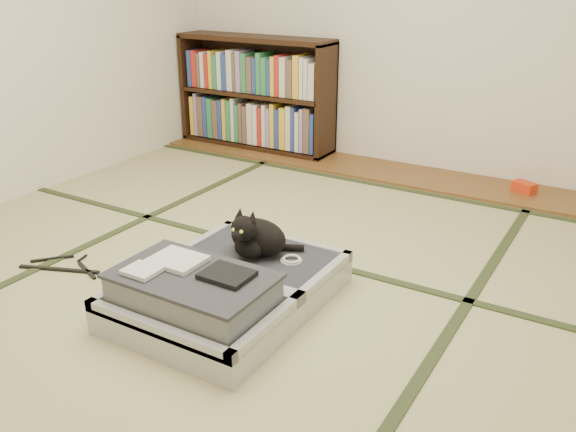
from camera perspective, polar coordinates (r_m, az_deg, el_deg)
The scene contains 9 objects.
floor at distance 3.02m, azimuth -4.26°, elevation -6.38°, with size 4.50×4.50×0.00m, color #B9BA7C.
wood_strip at distance 4.66m, azimuth 9.98°, elevation 4.00°, with size 4.00×0.50×0.02m, color brown.
red_item at distance 4.45m, azimuth 21.23°, elevation 2.53°, with size 0.15×0.09×0.07m, color red.
tatami_borders at distance 3.39m, azimuth 0.53°, elevation -2.89°, with size 4.00×4.50×0.01m.
bookcase at distance 5.18m, azimuth -3.06°, elevation 11.22°, with size 1.37×0.31×0.92m.
suitcase at distance 2.76m, azimuth -6.07°, elevation -6.85°, with size 0.75×1.01×0.30m.
cat at distance 2.92m, azimuth -3.07°, elevation -1.98°, with size 0.34×0.34×0.27m.
cable_coil at distance 2.90m, azimuth 0.31°, elevation -4.12°, with size 0.10×0.10×0.03m.
hanger at distance 3.36m, azimuth -20.18°, elevation -4.47°, with size 0.44×0.28×0.01m.
Camera 1 is at (1.55, -2.15, 1.45)m, focal length 38.00 mm.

